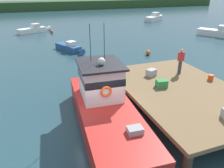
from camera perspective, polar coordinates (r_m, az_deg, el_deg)
ground_plane at (r=11.29m, az=-3.27°, el=-10.21°), size 200.00×200.00×0.00m
dock at (r=12.76m, az=17.68°, el=-1.55°), size 6.00×9.00×1.20m
main_fishing_boat at (r=10.81m, az=-2.17°, el=-5.57°), size 3.11×9.91×4.80m
crate_single_by_cleat at (r=13.92m, az=10.32°, el=2.97°), size 0.72×0.63×0.43m
crate_stack_near_edge at (r=12.48m, az=12.94°, el=0.11°), size 0.66×0.52×0.41m
bait_bucket at (r=14.36m, az=24.56°, el=1.57°), size 0.32×0.32×0.34m
deckhand_by_the_boat at (r=14.57m, az=17.61°, el=5.87°), size 0.36×0.22×1.63m
moored_boat_far_right at (r=34.24m, az=26.41°, el=12.00°), size 4.26×5.72×1.53m
moored_boat_outer_mooring at (r=24.09m, az=-11.04°, el=9.42°), size 2.60×4.26×1.09m
moored_boat_off_the_point at (r=46.81m, az=11.14°, el=16.72°), size 5.81×4.68×1.59m
moored_boat_mid_harbor at (r=35.54m, az=-19.85°, el=13.30°), size 5.04×3.06×1.29m
mooring_buoy_channel_marker at (r=34.36m, az=-15.61°, el=13.10°), size 0.43×0.43×0.43m
mooring_buoy_inshore at (r=22.50m, az=9.47°, el=8.15°), size 0.50×0.50×0.50m
far_shoreline at (r=71.17m, az=-19.02°, el=18.91°), size 120.00×8.00×2.40m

